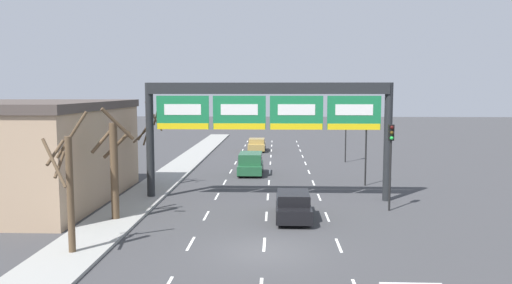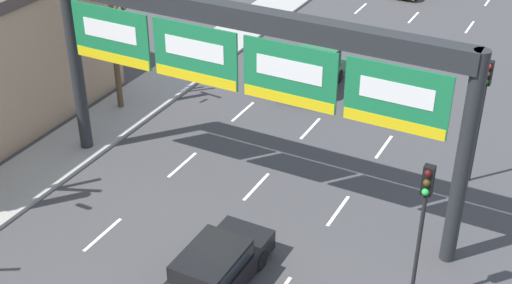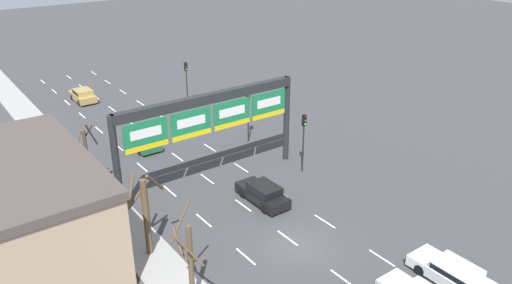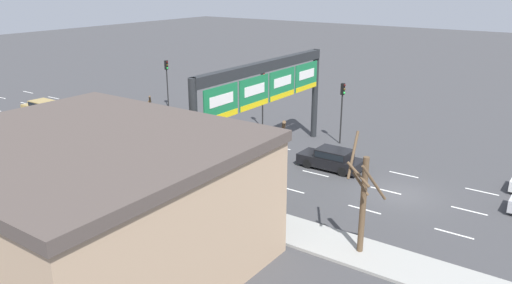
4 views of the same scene
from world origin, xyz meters
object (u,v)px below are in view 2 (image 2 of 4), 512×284
sign_gantry (245,55)px  suv_green (312,70)px  traffic_light_near_gantry (483,98)px  tree_bare_closest (114,43)px  traffic_light_mid_block (423,210)px  car_black (215,267)px

sign_gantry → suv_green: sign_gantry is taller
traffic_light_near_gantry → tree_bare_closest: (-15.26, -1.41, -0.33)m
traffic_light_near_gantry → traffic_light_mid_block: traffic_light_near_gantry is taller
suv_green → traffic_light_near_gantry: size_ratio=0.83×
car_black → tree_bare_closest: bearing=139.9°
sign_gantry → traffic_light_mid_block: size_ratio=3.11×
car_black → tree_bare_closest: size_ratio=0.76×
suv_green → traffic_light_mid_block: (8.53, -12.00, 2.52)m
sign_gantry → traffic_light_mid_block: sign_gantry is taller
car_black → traffic_light_near_gantry: traffic_light_near_gantry is taller
sign_gantry → traffic_light_mid_block: bearing=-20.5°
traffic_light_near_gantry → tree_bare_closest: 15.33m
traffic_light_mid_block → suv_green: bearing=125.4°
suv_green → traffic_light_near_gantry: bearing=-27.5°
sign_gantry → tree_bare_closest: size_ratio=2.57×
sign_gantry → car_black: bearing=-72.8°
sign_gantry → car_black: (1.43, -4.64, -4.91)m
suv_green → traffic_light_near_gantry: 9.92m
suv_green → sign_gantry: bearing=-80.6°
sign_gantry → suv_green: (-1.55, 9.39, -4.71)m
car_black → traffic_light_mid_block: (5.55, 2.02, 2.72)m
suv_green → tree_bare_closest: tree_bare_closest is taller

